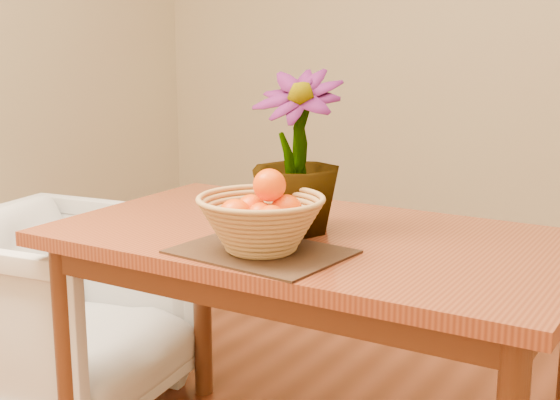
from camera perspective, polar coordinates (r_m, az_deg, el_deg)
The scene contains 7 objects.
wall_back at distance 3.84m, azimuth 16.99°, elevation 12.84°, with size 4.00×0.02×2.70m, color beige.
table at distance 2.11m, azimuth 2.54°, elevation -4.75°, with size 1.40×0.80×0.75m.
placemat at distance 1.90m, azimuth -1.39°, elevation -3.80°, with size 0.40×0.30×0.01m, color #382514.
wicker_basket at distance 1.88m, azimuth -1.40°, elevation -1.87°, with size 0.31×0.31×0.13m.
orange_pile at distance 1.87m, azimuth -1.28°, elevation -0.62°, with size 0.18×0.19×0.14m.
potted_plant at distance 2.06m, azimuth 1.21°, elevation 3.52°, with size 0.24×0.24×0.43m, color #154212.
armchair at distance 2.76m, azimuth -15.73°, elevation -7.27°, with size 0.73×0.68×0.75m, color #816959.
Camera 1 is at (0.95, -1.47, 1.28)m, focal length 50.00 mm.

